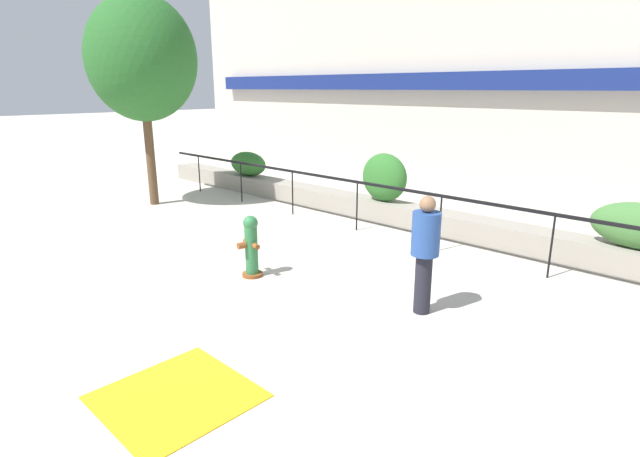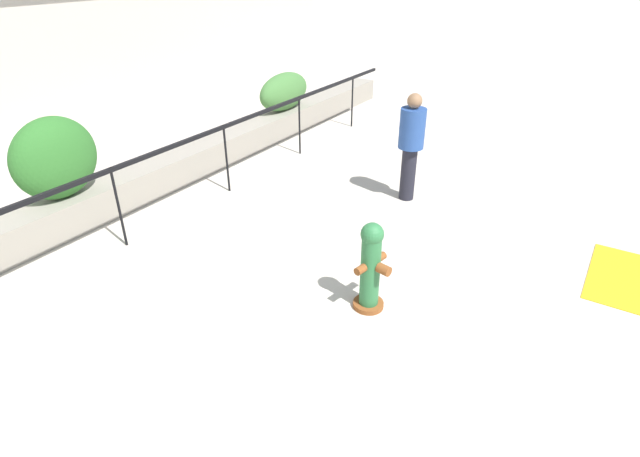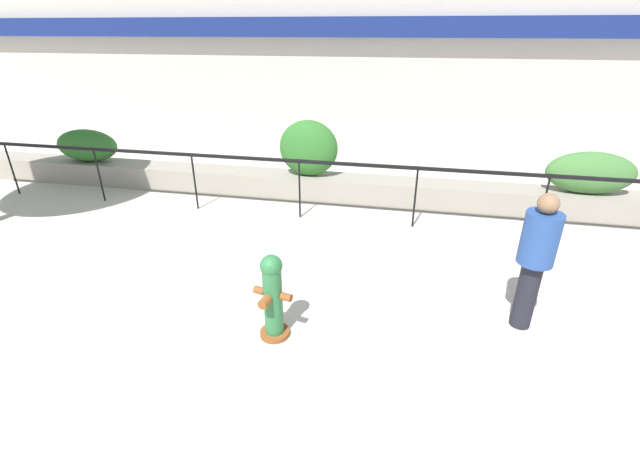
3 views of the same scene
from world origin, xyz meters
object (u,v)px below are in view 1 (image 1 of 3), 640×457
object	(u,v)px
fire_hydrant	(251,246)
hedge_bush_1	(384,177)
hedge_bush_0	(248,164)
hedge_bush_2	(640,226)
pedestrian	(425,248)
street_tree	(141,59)

from	to	relation	value
fire_hydrant	hedge_bush_1	bearing A→B (deg)	97.94
fire_hydrant	hedge_bush_0	bearing A→B (deg)	142.24
hedge_bush_0	hedge_bush_2	bearing A→B (deg)	0.00
hedge_bush_2	pedestrian	bearing A→B (deg)	-115.84
hedge_bush_0	hedge_bush_2	world-z (taller)	hedge_bush_2
hedge_bush_2	street_tree	xyz separation A→B (m)	(-11.12, -2.99, 2.98)
street_tree	pedestrian	bearing A→B (deg)	-4.81
fire_hydrant	pedestrian	size ratio (longest dim) A/B	0.62
hedge_bush_2	street_tree	world-z (taller)	street_tree
pedestrian	fire_hydrant	bearing A→B (deg)	-164.41
hedge_bush_0	street_tree	xyz separation A→B (m)	(-0.46, -2.99, 3.00)
hedge_bush_2	hedge_bush_0	bearing A→B (deg)	180.00
hedge_bush_0	pedestrian	xyz separation A→B (m)	(8.83, -3.77, 0.12)
fire_hydrant	street_tree	bearing A→B (deg)	165.97
hedge_bush_0	fire_hydrant	world-z (taller)	hedge_bush_0
hedge_bush_0	street_tree	world-z (taller)	street_tree
hedge_bush_1	fire_hydrant	world-z (taller)	hedge_bush_1
hedge_bush_2	fire_hydrant	xyz separation A→B (m)	(-4.74, -4.59, -0.35)
hedge_bush_0	hedge_bush_1	xyz separation A→B (m)	(5.28, 0.00, 0.21)
hedge_bush_1	fire_hydrant	bearing A→B (deg)	-82.06
hedge_bush_1	fire_hydrant	size ratio (longest dim) A/B	1.14
hedge_bush_0	hedge_bush_2	xyz separation A→B (m)	(10.66, 0.00, 0.03)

